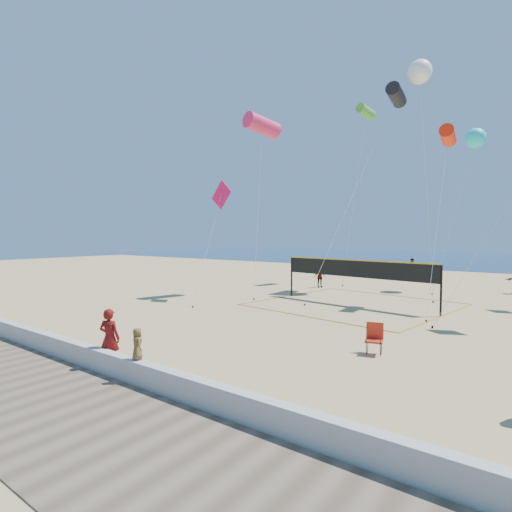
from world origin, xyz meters
The scene contains 17 objects.
ground centered at (0.00, 0.00, 0.00)m, with size 120.00×120.00×0.00m, color tan.
ocean centered at (0.00, 62.00, 0.01)m, with size 140.00×50.00×0.03m, color navy.
seawall centered at (0.00, -3.00, 0.30)m, with size 32.00×0.30×0.60m, color #A9AAA5.
boardwalk centered at (0.00, -5.00, 0.01)m, with size 32.00×3.60×0.03m, color brown.
woman centered at (-3.05, -2.70, 0.86)m, with size 0.63×0.41×1.72m, color #630D0D.
toddler centered at (-1.46, -2.94, 1.01)m, with size 0.40×0.26×0.82m, color brown.
far_person_0 centered at (-6.48, 16.74, 0.75)m, with size 0.87×0.36×1.49m, color gray.
far_person_3 centered at (-3.33, 29.18, 0.82)m, with size 0.80×0.62×1.64m, color gray.
camp_chair centered at (2.56, 3.15, 0.56)m, with size 0.64×0.75×1.10m.
volleyball_net centered at (-1.53, 11.43, 1.70)m, with size 10.40×10.28×2.47m.
kite_0 centered at (-7.99, 11.63, 10.77)m, with size 1.93×3.71×11.46m.
kite_1 centered at (-1.85, 18.84, 13.39)m, with size 2.34×10.58×14.03m.
kite_2 centered at (2.43, 14.02, 9.06)m, with size 0.89×5.94×9.56m.
kite_3 centered at (-8.74, 8.47, 5.92)m, with size 1.74×3.32×7.04m.
kite_6 centered at (-0.45, 19.28, 14.75)m, with size 3.21×5.71×15.55m.
kite_7 centered at (2.60, 21.99, 10.45)m, with size 2.31×5.00×11.13m.
kite_8 centered at (-5.16, 21.77, 13.57)m, with size 1.07×4.47×14.10m.
Camera 1 is at (7.04, -9.25, 3.81)m, focal length 28.00 mm.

